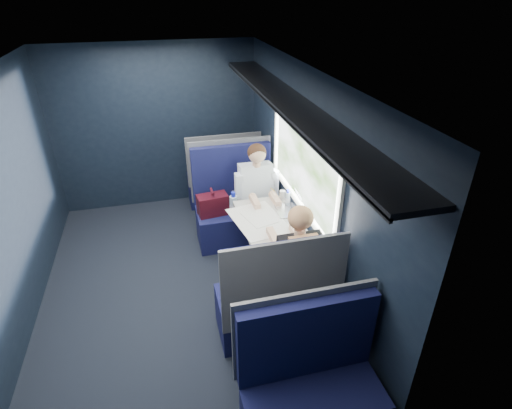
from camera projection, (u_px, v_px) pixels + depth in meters
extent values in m
cube|color=black|center=(177.00, 290.00, 4.38)|extent=(2.80, 4.20, 0.01)
cube|color=black|center=(307.00, 181.00, 4.12)|extent=(0.10, 4.20, 2.30)
cube|color=black|center=(157.00, 127.00, 5.63)|extent=(2.80, 0.10, 2.30)
cube|color=black|center=(187.00, 396.00, 2.00)|extent=(2.80, 0.10, 2.30)
cube|color=silver|center=(148.00, 67.00, 3.22)|extent=(2.80, 4.20, 0.10)
cube|color=beige|center=(304.00, 126.00, 3.82)|extent=(0.03, 1.84, 0.07)
cube|color=beige|center=(300.00, 204.00, 4.23)|extent=(0.03, 1.84, 0.07)
cube|color=beige|center=(339.00, 210.00, 3.28)|extent=(0.03, 0.07, 0.78)
cube|color=beige|center=(277.00, 138.00, 4.77)|extent=(0.03, 0.07, 0.78)
cube|color=black|center=(290.00, 103.00, 3.67)|extent=(0.36, 4.10, 0.04)
cube|color=black|center=(272.00, 106.00, 3.64)|extent=(0.02, 4.10, 0.03)
cube|color=red|center=(306.00, 111.00, 3.74)|extent=(0.01, 0.10, 0.12)
cylinder|color=#54565E|center=(254.00, 252.00, 4.40)|extent=(0.08, 0.08, 0.70)
cube|color=beige|center=(271.00, 221.00, 4.25)|extent=(0.62, 1.00, 0.04)
cube|color=#0C0D35|center=(237.00, 225.00, 5.11)|extent=(1.00, 0.50, 0.45)
cube|color=#0C0D35|center=(231.00, 173.00, 5.07)|extent=(1.00, 0.10, 0.75)
cube|color=#54565E|center=(230.00, 169.00, 5.10)|extent=(1.04, 0.03, 0.82)
cube|color=#54565E|center=(238.00, 205.00, 4.91)|extent=(0.06, 0.40, 0.20)
cube|color=#3F0D18|center=(213.00, 205.00, 4.86)|extent=(0.39, 0.24, 0.26)
cylinder|color=#3F0D18|center=(212.00, 191.00, 4.77)|extent=(0.05, 0.15, 0.03)
cylinder|color=silver|center=(234.00, 206.00, 4.82)|extent=(0.10, 0.10, 0.26)
cylinder|color=#1A28C7|center=(233.00, 194.00, 4.74)|extent=(0.05, 0.05, 0.06)
cube|color=#0C0D35|center=(271.00, 310.00, 3.79)|extent=(1.00, 0.50, 0.45)
cube|color=#0C0D35|center=(283.00, 282.00, 3.24)|extent=(1.00, 0.10, 0.75)
cube|color=#54565E|center=(285.00, 284.00, 3.19)|extent=(1.04, 0.03, 0.82)
cube|color=#54565E|center=(270.00, 281.00, 3.67)|extent=(0.06, 0.40, 0.20)
cube|color=#0C0D35|center=(222.00, 187.00, 6.04)|extent=(1.00, 0.40, 0.45)
cube|color=#0C0D35|center=(224.00, 159.00, 5.56)|extent=(1.00, 0.10, 0.66)
cube|color=#54565E|center=(224.00, 160.00, 5.50)|extent=(1.04, 0.03, 0.72)
cube|color=#0C0D35|center=(306.00, 338.00, 2.79)|extent=(1.00, 0.10, 0.66)
cube|color=#54565E|center=(304.00, 330.00, 2.83)|extent=(1.04, 0.03, 0.72)
cube|color=black|center=(259.00, 207.00, 4.89)|extent=(0.36, 0.44, 0.16)
cube|color=black|center=(263.00, 237.00, 4.88)|extent=(0.32, 0.12, 0.45)
cube|color=white|center=(256.00, 184.00, 4.91)|extent=(0.40, 0.29, 0.53)
cylinder|color=#D8A88C|center=(257.00, 164.00, 4.73)|extent=(0.10, 0.10, 0.06)
sphere|color=#D8A88C|center=(257.00, 154.00, 4.65)|extent=(0.21, 0.21, 0.21)
sphere|color=#382114|center=(257.00, 152.00, 4.66)|extent=(0.22, 0.22, 0.22)
cube|color=white|center=(239.00, 187.00, 4.83)|extent=(0.09, 0.12, 0.34)
cube|color=white|center=(274.00, 183.00, 4.92)|extent=(0.09, 0.12, 0.34)
cube|color=black|center=(293.00, 272.00, 3.81)|extent=(0.36, 0.44, 0.16)
cube|color=black|center=(285.00, 283.00, 4.13)|extent=(0.32, 0.12, 0.45)
cube|color=black|center=(300.00, 261.00, 3.56)|extent=(0.40, 0.29, 0.53)
cylinder|color=#D8A88C|center=(300.00, 233.00, 3.45)|extent=(0.10, 0.10, 0.06)
sphere|color=#D8A88C|center=(300.00, 218.00, 3.40)|extent=(0.21, 0.21, 0.21)
sphere|color=tan|center=(301.00, 217.00, 3.38)|extent=(0.22, 0.22, 0.22)
cube|color=black|center=(275.00, 262.00, 3.54)|extent=(0.09, 0.12, 0.34)
cube|color=black|center=(321.00, 255.00, 3.64)|extent=(0.09, 0.12, 0.34)
cube|color=tan|center=(303.00, 254.00, 3.45)|extent=(0.26, 0.07, 0.36)
cube|color=white|center=(258.00, 220.00, 4.23)|extent=(0.61, 0.78, 0.01)
cube|color=silver|center=(288.00, 210.00, 4.40)|extent=(0.27, 0.34, 0.02)
cube|color=silver|center=(298.00, 199.00, 4.36)|extent=(0.04, 0.32, 0.22)
cube|color=black|center=(298.00, 199.00, 4.36)|extent=(0.03, 0.28, 0.18)
cylinder|color=silver|center=(288.00, 199.00, 4.47)|extent=(0.06, 0.06, 0.16)
cylinder|color=#1A28C7|center=(288.00, 191.00, 4.42)|extent=(0.03, 0.03, 0.04)
cylinder|color=white|center=(282.00, 194.00, 4.65)|extent=(0.07, 0.07, 0.09)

